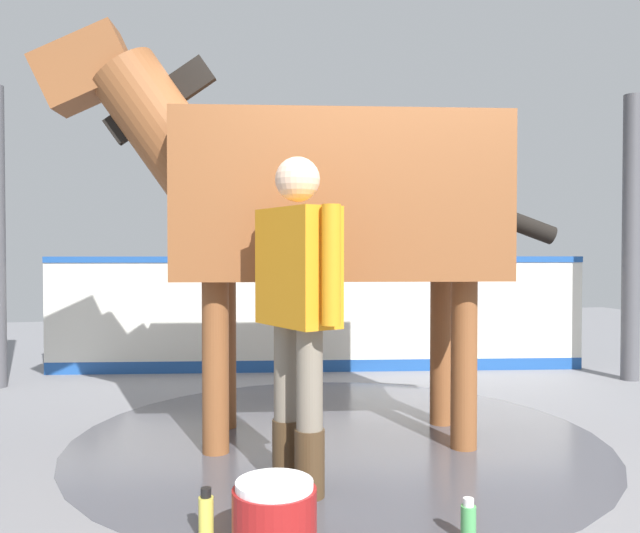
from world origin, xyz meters
The scene contains 9 objects.
ground_plane centered at (0.00, 0.00, -0.01)m, with size 16.00×16.00×0.02m, color gray.
wet_patch centered at (0.25, 0.27, 0.00)m, with size 3.40×3.40×0.00m, color #4C4C54.
barrier_wall centered at (2.44, -0.17, 0.54)m, with size 1.15×5.32×1.16m.
roof_post_far centered at (1.30, -2.91, 1.34)m, with size 0.16×0.16×2.67m, color #4C4C51.
horse centered at (0.27, 0.38, 1.54)m, with size 1.37×3.33×2.63m.
handler centered at (-0.57, 0.71, 0.97)m, with size 0.64×0.37×1.68m.
wash_bucket centered at (-1.22, 0.95, 0.15)m, with size 0.34×0.34×0.30m.
bottle_shampoo centered at (-1.00, 1.20, 0.10)m, with size 0.06×0.06×0.22m.
bottle_spray centered at (-1.29, 0.14, 0.08)m, with size 0.06×0.06×0.18m.
Camera 1 is at (-3.62, 1.38, 1.20)m, focal length 34.98 mm.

